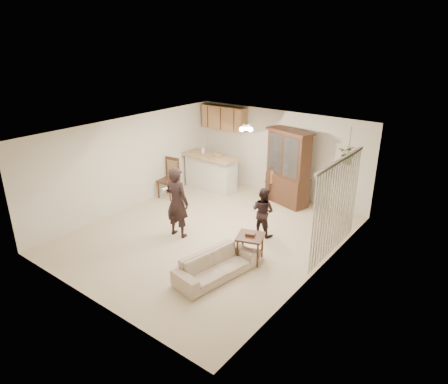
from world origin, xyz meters
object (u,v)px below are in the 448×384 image
Objects in this scene: china_hutch at (288,168)px; chair_hutch_left at (289,192)px; sofa at (215,260)px; side_table at (250,248)px; chair_bar at (169,187)px; adult at (177,200)px; child at (263,209)px; chair_hutch_right at (274,189)px.

chair_hutch_left is at bearing 101.85° from china_hutch.
china_hutch is at bearing 19.63° from sofa.
chair_bar is at bearing 158.91° from side_table.
chair_hutch_left is at bearing 105.34° from side_table.
chair_hutch_left is (1.09, 3.39, -0.61)m from adult.
sofa is 4.22m from china_hutch.
adult reaches higher than child.
chair_hutch_right is at bearing 25.44° from sofa.
chair_bar is at bearing -135.03° from china_hutch.
chair_hutch_right is at bearing 29.21° from chair_bar.
side_table is (0.43, -1.17, -0.37)m from child.
china_hutch reaches higher than chair_hutch_right.
chair_bar is (-3.87, 1.49, 0.02)m from side_table.
adult is at bearing 40.03° from child.
child is 1.30m from side_table.
child reaches higher than chair_hutch_left.
side_table is (0.21, 0.90, -0.06)m from sofa.
child reaches higher than chair_hutch_right.
adult is 0.85× the size of china_hutch.
side_table is at bearing -3.17° from sofa.
adult is 3.47m from chair_hutch_right.
sofa is 2.72× the size of side_table.
adult is 2.51m from chair_bar.
chair_hutch_left is 1.00× the size of chair_hutch_right.
chair_hutch_right is (0.63, 3.36, -0.61)m from adult.
china_hutch reaches higher than adult.
adult is at bearing -177.68° from side_table.
child reaches higher than chair_bar.
chair_bar is (-3.43, 0.32, -0.35)m from child.
adult reaches higher than sofa.
chair_hutch_left is at bearing -112.35° from adult.
sofa is 0.89× the size of china_hutch.
child is (-0.22, 2.07, 0.31)m from sofa.
chair_hutch_right is (-0.94, 2.11, -0.38)m from child.
child is at bearing 110.25° from side_table.
child is at bearing -11.82° from chair_bar.
child is at bearing 16.00° from sofa.
chair_hutch_left is (0.01, 0.11, -0.75)m from china_hutch.
adult reaches higher than side_table.
chair_hutch_right is (-1.17, 4.18, -0.07)m from sofa.
child is 1.30× the size of chair_hutch_right.
sofa is 1.04× the size of adult.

